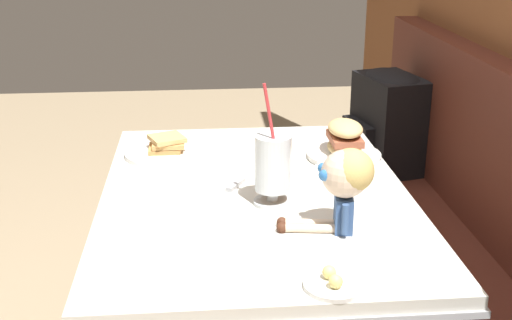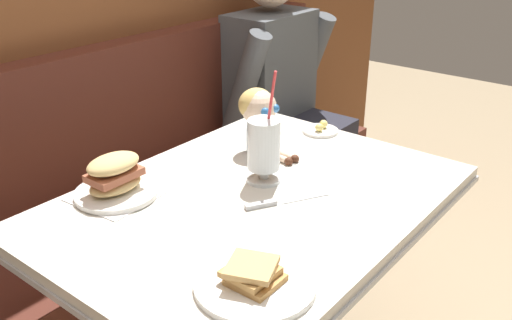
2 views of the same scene
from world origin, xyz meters
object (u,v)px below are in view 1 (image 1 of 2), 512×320
object	(u,v)px
sandwich_plate	(345,143)
milkshake_glass	(273,166)
seated_doll	(345,178)
backpack	(387,119)
toast_plate	(166,150)
butter_saucer	(333,283)
butter_knife	(230,189)

from	to	relation	value
sandwich_plate	milkshake_glass	bearing A→B (deg)	-38.49
seated_doll	backpack	distance (m)	1.22
toast_plate	seated_doll	world-z (taller)	seated_doll
butter_saucer	butter_knife	xyz separation A→B (m)	(-0.50, -0.18, -0.00)
backpack	sandwich_plate	bearing A→B (deg)	-26.12
toast_plate	milkshake_glass	bearing A→B (deg)	35.78
sandwich_plate	butter_knife	bearing A→B (deg)	-57.77
butter_saucer	butter_knife	distance (m)	0.53
sandwich_plate	butter_knife	xyz separation A→B (m)	(0.22, -0.35, -0.04)
butter_knife	seated_doll	distance (m)	0.37
butter_saucer	backpack	xyz separation A→B (m)	(-1.37, 0.49, -0.09)
sandwich_plate	butter_saucer	xyz separation A→B (m)	(0.72, -0.17, -0.04)
toast_plate	milkshake_glass	xyz separation A→B (m)	(0.39, 0.28, 0.09)
sandwich_plate	seated_doll	distance (m)	0.49
toast_plate	sandwich_plate	distance (m)	0.54
seated_doll	butter_knife	bearing A→B (deg)	-135.58
butter_saucer	seated_doll	distance (m)	0.28
butter_knife	seated_doll	world-z (taller)	seated_doll
butter_knife	milkshake_glass	bearing A→B (deg)	48.17
sandwich_plate	backpack	distance (m)	0.73
butter_saucer	sandwich_plate	bearing A→B (deg)	166.37
butter_knife	backpack	size ratio (longest dim) A/B	0.53
toast_plate	sandwich_plate	world-z (taller)	sandwich_plate
sandwich_plate	backpack	world-z (taller)	sandwich_plate
butter_saucer	backpack	size ratio (longest dim) A/B	0.30
milkshake_glass	seated_doll	bearing A→B (deg)	42.03
toast_plate	milkshake_glass	size ratio (longest dim) A/B	0.79
seated_doll	sandwich_plate	bearing A→B (deg)	167.59
seated_doll	backpack	size ratio (longest dim) A/B	0.55
toast_plate	butter_knife	distance (m)	0.35
butter_knife	butter_saucer	bearing A→B (deg)	19.54
sandwich_plate	seated_doll	size ratio (longest dim) A/B	0.98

